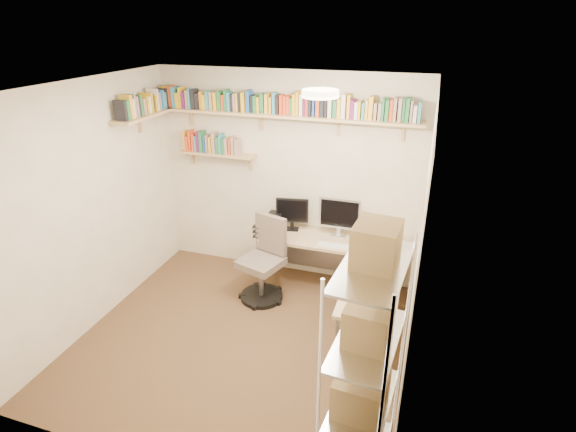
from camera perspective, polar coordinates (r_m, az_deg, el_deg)
name	(u,v)px	position (r m, az deg, el deg)	size (l,w,h in m)	color
ground	(242,339)	(4.79, -5.84, -15.27)	(3.20, 3.20, 0.00)	#4D3721
room_shell	(235,199)	(3.99, -6.70, 2.21)	(3.24, 3.04, 2.52)	beige
wall_shelves	(247,114)	(5.16, -5.29, 12.82)	(3.12, 1.09, 0.80)	tan
corner_desk	(332,249)	(5.04, 5.62, -4.23)	(1.74, 1.69, 1.13)	#D2BC88
office_chair	(264,265)	(5.18, -3.07, -6.25)	(0.55, 0.55, 0.99)	black
wire_rack	(366,345)	(2.93, 9.90, -15.89)	(0.45, 0.81, 1.97)	silver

